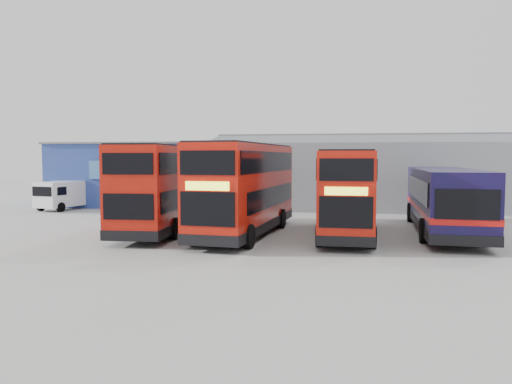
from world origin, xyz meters
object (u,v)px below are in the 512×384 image
object	(u,v)px
double_decker_left	(165,189)
double_decker_right	(347,193)
office_block	(136,174)
single_decker_blue	(444,201)
maintenance_shed	(403,174)
panel_van	(67,194)
double_decker_centre	(246,190)

from	to	relation	value
double_decker_left	double_decker_right	distance (m)	9.58
office_block	single_decker_blue	distance (m)	25.58
double_decker_right	maintenance_shed	bearing A→B (deg)	75.02
double_decker_left	single_decker_blue	size ratio (longest dim) A/B	0.87
office_block	double_decker_right	distance (m)	22.33
double_decker_right	panel_van	xyz separation A→B (m)	(-20.83, 9.43, -0.93)
single_decker_blue	panel_van	world-z (taller)	single_decker_blue
double_decker_centre	double_decker_right	xyz separation A→B (m)	(5.09, 0.59, -0.17)
panel_van	double_decker_left	bearing A→B (deg)	-27.43
office_block	double_decker_left	distance (m)	16.10
double_decker_left	panel_van	size ratio (longest dim) A/B	2.09
double_decker_right	single_decker_blue	xyz separation A→B (m)	(5.04, 1.67, -0.47)
office_block	double_decker_centre	bearing A→B (deg)	-50.40
office_block	panel_van	world-z (taller)	office_block
maintenance_shed	double_decker_left	xyz separation A→B (m)	(-14.30, -16.14, -0.33)
panel_van	double_decker_right	bearing A→B (deg)	-11.85
office_block	double_decker_right	bearing A→B (deg)	-39.31
double_decker_centre	single_decker_blue	distance (m)	10.39
office_block	single_decker_blue	xyz separation A→B (m)	(22.31, -12.47, -0.91)
double_decker_left	office_block	bearing A→B (deg)	-64.19
maintenance_shed	panel_van	bearing A→B (deg)	-165.27
double_decker_right	panel_van	distance (m)	22.88
maintenance_shed	single_decker_blue	world-z (taller)	maintenance_shed
maintenance_shed	panel_van	world-z (taller)	maintenance_shed
double_decker_centre	panel_van	distance (m)	18.70
maintenance_shed	double_decker_centre	bearing A→B (deg)	-120.36
double_decker_left	panel_van	distance (m)	14.71
office_block	double_decker_right	size ratio (longest dim) A/B	1.20
single_decker_blue	panel_van	xyz separation A→B (m)	(-25.87, 7.76, -0.46)
maintenance_shed	double_decker_right	size ratio (longest dim) A/B	2.99
double_decker_left	double_decker_right	size ratio (longest dim) A/B	1.07
office_block	single_decker_blue	size ratio (longest dim) A/B	0.98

